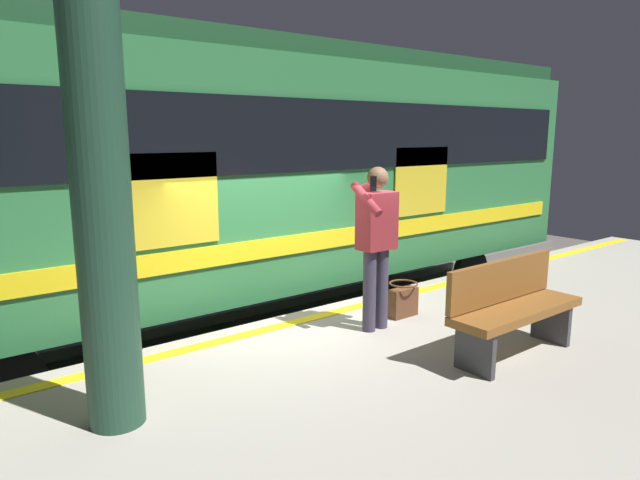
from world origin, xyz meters
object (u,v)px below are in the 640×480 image
object	(u,v)px
train_carriage	(259,165)
station_column	(101,186)
passenger	(376,235)
bench	(512,305)
handbag	(403,300)

from	to	relation	value
train_carriage	station_column	xyz separation A→B (m)	(3.22, 3.18, 0.10)
passenger	bench	bearing A→B (deg)	111.74
handbag	bench	world-z (taller)	bench
station_column	handbag	bearing A→B (deg)	-173.49
train_carriage	station_column	distance (m)	4.53
passenger	bench	size ratio (longest dim) A/B	1.12
handbag	train_carriage	bearing A→B (deg)	-86.43
handbag	station_column	distance (m)	3.75
train_carriage	passenger	bearing A→B (deg)	82.77
handbag	bench	distance (m)	1.44
train_carriage	handbag	bearing A→B (deg)	93.57
train_carriage	bench	size ratio (longest dim) A/B	7.32
station_column	bench	xyz separation A→B (m)	(-3.38, 1.02, -1.24)
bench	train_carriage	bearing A→B (deg)	-87.87
train_carriage	handbag	xyz separation A→B (m)	(-0.17, 2.79, -1.44)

